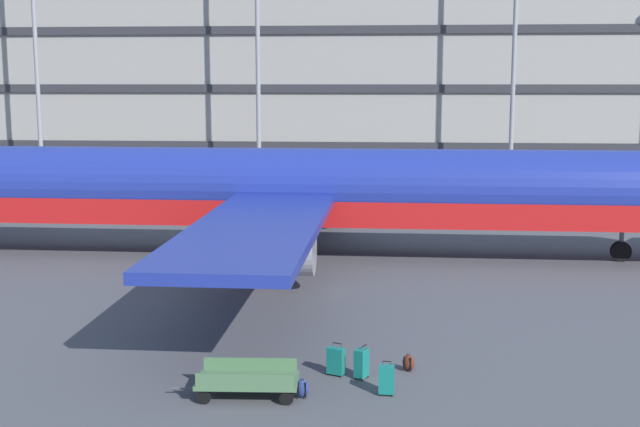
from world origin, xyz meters
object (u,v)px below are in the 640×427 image
airliner (302,191)px  backpack_navy (302,389)px  baggage_cart (247,380)px  suitcase_teal (387,379)px  suitcase_small (336,361)px  backpack_purple (409,363)px  suitcase_red (361,363)px

airliner → backpack_navy: size_ratio=79.55×
airliner → baggage_cart: bearing=-88.9°
airliner → backpack_navy: (1.77, -17.72, -2.78)m
airliner → suitcase_teal: size_ratio=48.48×
airliner → baggage_cart: airliner is taller
airliner → suitcase_teal: airliner is taller
suitcase_teal → suitcase_small: size_ratio=0.97×
backpack_purple → backpack_navy: size_ratio=0.96×
suitcase_small → baggage_cart: 2.78m
suitcase_teal → baggage_cart: bearing=-173.9°
suitcase_small → baggage_cart: size_ratio=0.27×
suitcase_small → airliner: bearing=99.0°
suitcase_red → suitcase_small: bearing=165.6°
suitcase_teal → airliner: bearing=102.7°
suitcase_small → backpack_purple: size_ratio=1.75×
backpack_purple → backpack_navy: (-2.77, -2.24, 0.01)m
airliner → backpack_purple: bearing=-73.6°
suitcase_red → suitcase_teal: 1.35m
airliner → suitcase_small: 16.42m
baggage_cart → backpack_navy: bearing=0.8°
suitcase_red → baggage_cart: size_ratio=0.29×
suitcase_red → baggage_cart: (-2.88, -1.54, -0.01)m
airliner → backpack_navy: 18.02m
suitcase_teal → baggage_cart: size_ratio=0.27×
suitcase_teal → backpack_purple: (0.62, 1.88, -0.19)m
airliner → suitcase_small: airliner is taller
suitcase_teal → backpack_navy: 2.18m
suitcase_red → suitcase_teal: (0.68, -1.17, -0.02)m
suitcase_teal → backpack_purple: suitcase_teal is taller
baggage_cart → backpack_purple: bearing=28.4°
backpack_purple → airliner: bearing=106.4°
baggage_cart → suitcase_red: bearing=28.2°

